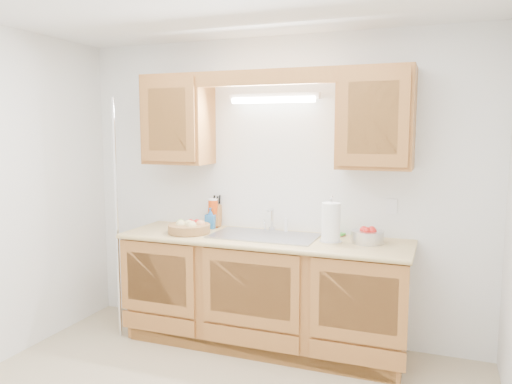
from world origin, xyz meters
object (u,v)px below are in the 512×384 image
at_px(fruit_basket, 189,227).
at_px(paper_towel, 331,223).
at_px(knife_block, 215,215).
at_px(apple_bowl, 368,236).

xyz_separation_m(fruit_basket, paper_towel, (1.16, 0.07, 0.10)).
xyz_separation_m(knife_block, apple_bowl, (1.34, -0.18, -0.05)).
bearing_deg(paper_towel, knife_block, 166.97).
distance_m(knife_block, paper_towel, 1.11).
xyz_separation_m(knife_block, paper_towel, (1.08, -0.25, 0.05)).
height_order(fruit_basket, apple_bowl, apple_bowl).
bearing_deg(apple_bowl, fruit_basket, -174.09).
relative_size(fruit_basket, paper_towel, 1.16).
bearing_deg(fruit_basket, knife_block, 76.09).
height_order(paper_towel, apple_bowl, paper_towel).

